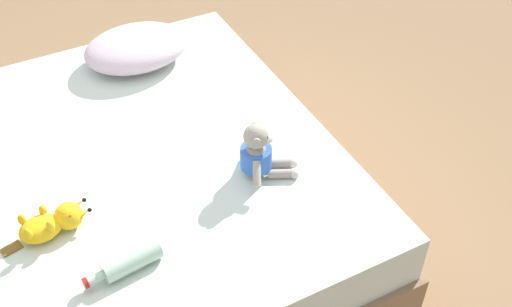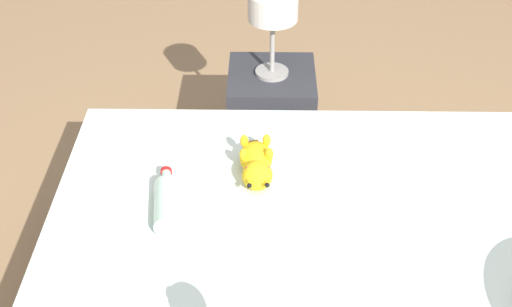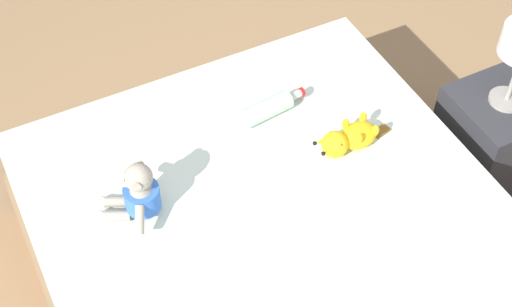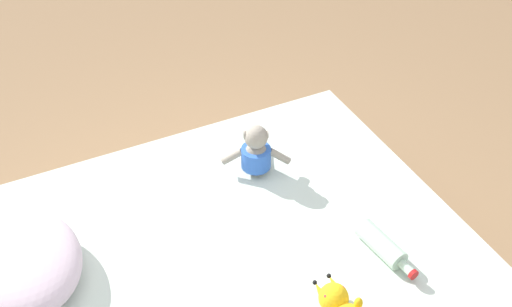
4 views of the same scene
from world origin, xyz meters
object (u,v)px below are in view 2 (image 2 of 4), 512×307
object	(u,v)px
nightstand	(271,120)
glass_bottle	(166,203)
bedside_lamp	(273,12)
plush_yellow_creature	(257,164)

from	to	relation	value
nightstand	glass_bottle	bearing A→B (deg)	-20.52
bedside_lamp	glass_bottle	bearing A→B (deg)	-20.52
plush_yellow_creature	bedside_lamp	world-z (taller)	bedside_lamp
nightstand	bedside_lamp	distance (m)	0.52
plush_yellow_creature	bedside_lamp	xyz separation A→B (m)	(-0.70, 0.05, 0.21)
nightstand	bedside_lamp	xyz separation A→B (m)	(0.00, 0.00, 0.52)
plush_yellow_creature	bedside_lamp	distance (m)	0.74
bedside_lamp	nightstand	bearing A→B (deg)	-90.00
nightstand	plush_yellow_creature	bearing A→B (deg)	-4.44
glass_bottle	bedside_lamp	world-z (taller)	bedside_lamp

